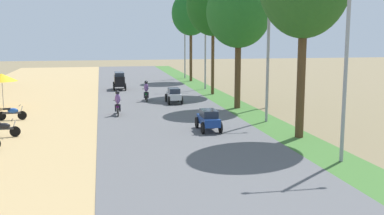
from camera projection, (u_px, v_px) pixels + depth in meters
name	position (u px, v px, depth m)	size (l,w,h in m)	color
parked_motorbike_third	(3.00, 128.00, 24.67)	(1.80, 0.54, 0.94)	black
parked_motorbike_fourth	(12.00, 112.00, 29.53)	(1.80, 0.54, 0.94)	black
vendor_umbrella	(2.00, 77.00, 34.00)	(2.20, 2.20, 2.52)	#99999E
median_tree_second	(239.00, 13.00, 33.33)	(4.61, 4.61, 9.43)	#4C351E
median_tree_third	(213.00, 5.00, 40.90)	(4.68, 4.68, 10.57)	#4C351E
median_tree_fourth	(191.00, 13.00, 52.39)	(4.29, 4.29, 10.09)	#4C351E
streetlamp_near	(347.00, 51.00, 19.36)	(3.16, 0.20, 8.21)	gray
streetlamp_mid	(268.00, 47.00, 28.42)	(3.16, 0.20, 8.01)	gray
streetlamp_far	(205.00, 42.00, 45.33)	(3.16, 0.20, 8.03)	gray
streetlamp_farthest	(185.00, 44.00, 56.38)	(3.16, 0.20, 7.00)	gray
utility_pole_near	(268.00, 46.00, 34.09)	(1.80, 0.20, 8.70)	brown
car_sedan_blue	(208.00, 119.00, 26.20)	(1.10, 2.26, 1.19)	navy
car_sedan_silver	(174.00, 95.00, 36.48)	(1.10, 2.26, 1.19)	#B7BCC1
car_van_black	(119.00, 80.00, 45.22)	(1.19, 2.41, 1.67)	black
motorbike_ahead_second	(118.00, 104.00, 31.18)	(0.54, 1.80, 1.66)	black
motorbike_ahead_third	(146.00, 91.00, 37.64)	(0.54, 1.80, 1.66)	black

